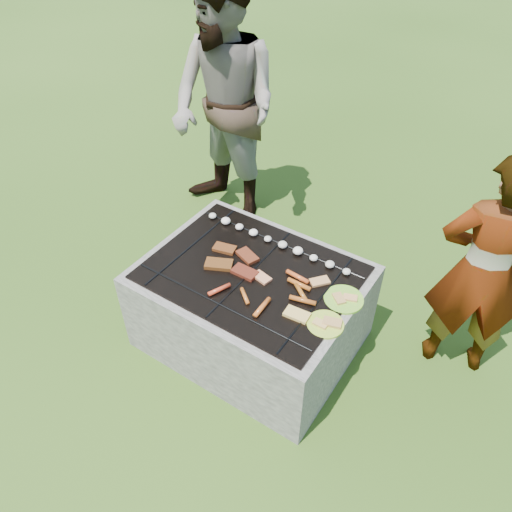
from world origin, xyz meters
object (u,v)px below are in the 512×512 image
(bystander, at_px, (225,108))
(fire_pit, at_px, (252,309))
(cook, at_px, (483,272))
(plate_near, at_px, (326,324))
(plate_far, at_px, (344,299))

(bystander, bearing_deg, fire_pit, -34.79)
(fire_pit, xyz_separation_m, cook, (1.16, 0.59, 0.47))
(fire_pit, bearing_deg, plate_near, -11.77)
(fire_pit, xyz_separation_m, plate_far, (0.56, 0.10, 0.33))
(plate_near, relative_size, bystander, 0.13)
(plate_far, distance_m, plate_near, 0.22)
(plate_far, relative_size, plate_near, 0.99)
(plate_near, relative_size, cook, 0.18)
(bystander, bearing_deg, plate_near, -24.77)
(plate_far, bearing_deg, bystander, 147.60)
(fire_pit, bearing_deg, cook, 26.88)
(fire_pit, xyz_separation_m, bystander, (-0.97, 1.08, 0.70))
(fire_pit, relative_size, plate_far, 4.95)
(plate_near, bearing_deg, fire_pit, 168.23)
(plate_far, distance_m, bystander, 1.86)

